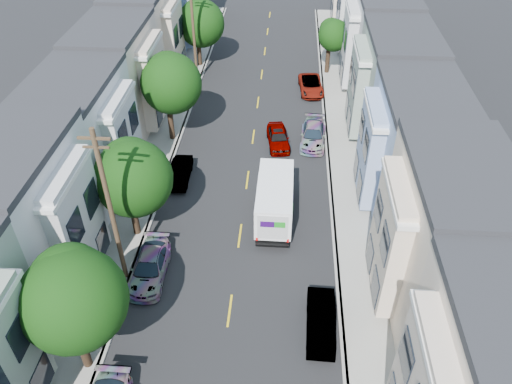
{
  "coord_description": "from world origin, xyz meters",
  "views": [
    {
      "loc": [
        2.62,
        -17.31,
        22.05
      ],
      "look_at": [
        0.92,
        7.83,
        2.2
      ],
      "focal_mm": 35.0,
      "sensor_mm": 36.0,
      "label": 1
    }
  ],
  "objects_px": {
    "utility_pole_far": "(193,30)",
    "fedex_truck": "(275,199)",
    "tree_far_r": "(333,36)",
    "lead_sedan": "(278,138)",
    "parked_left_d": "(180,172)",
    "parked_right_b": "(321,321)",
    "parked_left_c": "(150,267)",
    "parked_right_d": "(311,86)",
    "tree_e": "(200,24)",
    "tree_b": "(72,300)",
    "utility_pole_near": "(111,211)",
    "parked_right_c": "(313,135)",
    "tree_d": "(170,84)",
    "tree_c": "(132,179)"
  },
  "relations": [
    {
      "from": "utility_pole_far",
      "to": "fedex_truck",
      "type": "distance_m",
      "value": 22.08
    },
    {
      "from": "tree_b",
      "to": "fedex_truck",
      "type": "bearing_deg",
      "value": 54.24
    },
    {
      "from": "tree_d",
      "to": "parked_right_d",
      "type": "relative_size",
      "value": 1.59
    },
    {
      "from": "fedex_truck",
      "to": "parked_left_c",
      "type": "bearing_deg",
      "value": -140.96
    },
    {
      "from": "tree_e",
      "to": "tree_far_r",
      "type": "xyz_separation_m",
      "value": [
        13.2,
        -0.92,
        -0.56
      ]
    },
    {
      "from": "parked_left_d",
      "to": "parked_right_b",
      "type": "bearing_deg",
      "value": -53.59
    },
    {
      "from": "tree_far_r",
      "to": "parked_right_d",
      "type": "bearing_deg",
      "value": -115.23
    },
    {
      "from": "tree_b",
      "to": "parked_right_d",
      "type": "height_order",
      "value": "tree_b"
    },
    {
      "from": "tree_c",
      "to": "tree_far_r",
      "type": "relative_size",
      "value": 1.23
    },
    {
      "from": "parked_left_c",
      "to": "parked_right_c",
      "type": "xyz_separation_m",
      "value": [
        9.8,
        15.22,
        0.01
      ]
    },
    {
      "from": "tree_d",
      "to": "tree_e",
      "type": "relative_size",
      "value": 1.08
    },
    {
      "from": "utility_pole_far",
      "to": "parked_left_d",
      "type": "distance_m",
      "value": 16.94
    },
    {
      "from": "parked_right_c",
      "to": "parked_right_d",
      "type": "distance_m",
      "value": 9.03
    },
    {
      "from": "lead_sedan",
      "to": "parked_left_c",
      "type": "height_order",
      "value": "lead_sedan"
    },
    {
      "from": "tree_far_r",
      "to": "utility_pole_near",
      "type": "height_order",
      "value": "utility_pole_near"
    },
    {
      "from": "lead_sedan",
      "to": "parked_right_d",
      "type": "height_order",
      "value": "lead_sedan"
    },
    {
      "from": "parked_right_d",
      "to": "parked_right_b",
      "type": "bearing_deg",
      "value": -95.15
    },
    {
      "from": "tree_b",
      "to": "lead_sedan",
      "type": "xyz_separation_m",
      "value": [
        8.38,
        20.74,
        -4.28
      ]
    },
    {
      "from": "tree_far_r",
      "to": "lead_sedan",
      "type": "relative_size",
      "value": 1.28
    },
    {
      "from": "tree_e",
      "to": "parked_left_d",
      "type": "xyz_separation_m",
      "value": [
        1.4,
        -19.95,
        -3.85
      ]
    },
    {
      "from": "utility_pole_far",
      "to": "parked_left_c",
      "type": "distance_m",
      "value": 26.14
    },
    {
      "from": "utility_pole_near",
      "to": "utility_pole_far",
      "type": "xyz_separation_m",
      "value": [
        0.0,
        26.0,
        0.0
      ]
    },
    {
      "from": "parked_left_c",
      "to": "parked_right_d",
      "type": "height_order",
      "value": "parked_left_c"
    },
    {
      "from": "lead_sedan",
      "to": "parked_right_c",
      "type": "relative_size",
      "value": 0.93
    },
    {
      "from": "tree_c",
      "to": "utility_pole_far",
      "type": "height_order",
      "value": "utility_pole_far"
    },
    {
      "from": "tree_far_r",
      "to": "parked_right_c",
      "type": "bearing_deg",
      "value": -98.55
    },
    {
      "from": "tree_d",
      "to": "parked_right_c",
      "type": "height_order",
      "value": "tree_d"
    },
    {
      "from": "parked_right_b",
      "to": "parked_right_d",
      "type": "relative_size",
      "value": 0.89
    },
    {
      "from": "fedex_truck",
      "to": "parked_right_b",
      "type": "xyz_separation_m",
      "value": [
        2.76,
        -8.82,
        -0.92
      ]
    },
    {
      "from": "tree_b",
      "to": "tree_far_r",
      "type": "bearing_deg",
      "value": 69.11
    },
    {
      "from": "parked_right_c",
      "to": "fedex_truck",
      "type": "bearing_deg",
      "value": -102.36
    },
    {
      "from": "tree_d",
      "to": "parked_left_d",
      "type": "height_order",
      "value": "tree_d"
    },
    {
      "from": "tree_b",
      "to": "utility_pole_far",
      "type": "relative_size",
      "value": 0.73
    },
    {
      "from": "tree_e",
      "to": "lead_sedan",
      "type": "relative_size",
      "value": 1.59
    },
    {
      "from": "tree_e",
      "to": "utility_pole_near",
      "type": "relative_size",
      "value": 0.69
    },
    {
      "from": "fedex_truck",
      "to": "parked_right_c",
      "type": "height_order",
      "value": "fedex_truck"
    },
    {
      "from": "tree_c",
      "to": "utility_pole_far",
      "type": "bearing_deg",
      "value": 90.0
    },
    {
      "from": "utility_pole_near",
      "to": "lead_sedan",
      "type": "height_order",
      "value": "utility_pole_near"
    },
    {
      "from": "utility_pole_far",
      "to": "fedex_truck",
      "type": "bearing_deg",
      "value": -67.21
    },
    {
      "from": "utility_pole_near",
      "to": "parked_left_c",
      "type": "distance_m",
      "value": 4.69
    },
    {
      "from": "parked_left_c",
      "to": "utility_pole_far",
      "type": "bearing_deg",
      "value": 92.49
    },
    {
      "from": "utility_pole_far",
      "to": "parked_right_d",
      "type": "xyz_separation_m",
      "value": [
        11.2,
        -1.47,
        -4.51
      ]
    },
    {
      "from": "lead_sedan",
      "to": "tree_b",
      "type": "bearing_deg",
      "value": -120.26
    },
    {
      "from": "parked_left_c",
      "to": "parked_right_d",
      "type": "xyz_separation_m",
      "value": [
        9.8,
        24.25,
        -0.04
      ]
    },
    {
      "from": "utility_pole_near",
      "to": "fedex_truck",
      "type": "bearing_deg",
      "value": 35.0
    },
    {
      "from": "tree_far_r",
      "to": "parked_right_b",
      "type": "bearing_deg",
      "value": -93.6
    },
    {
      "from": "utility_pole_near",
      "to": "fedex_truck",
      "type": "xyz_separation_m",
      "value": [
        8.44,
        5.91,
        -3.54
      ]
    },
    {
      "from": "tree_c",
      "to": "parked_left_d",
      "type": "height_order",
      "value": "tree_c"
    },
    {
      "from": "lead_sedan",
      "to": "parked_left_c",
      "type": "bearing_deg",
      "value": -123.74
    },
    {
      "from": "tree_b",
      "to": "utility_pole_far",
      "type": "bearing_deg",
      "value": 90.0
    }
  ]
}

